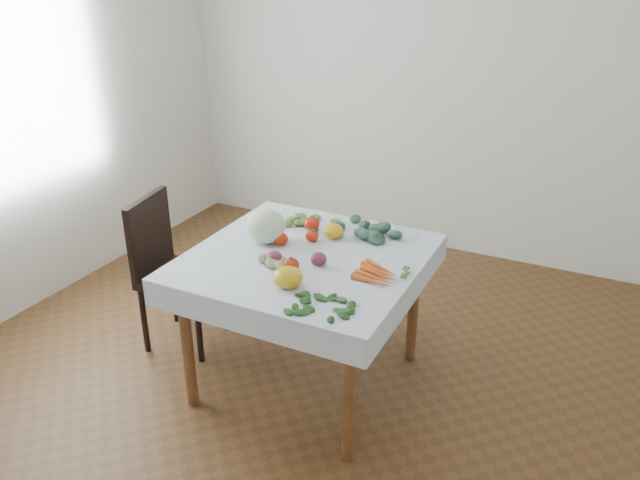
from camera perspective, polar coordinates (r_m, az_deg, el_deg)
The scene contains 20 objects.
ground at distance 3.51m, azimuth -1.17°, elevation -12.58°, with size 4.00×4.00×0.00m, color brown.
back_wall at distance 4.72m, azimuth 10.35°, elevation 14.83°, with size 4.00×0.04×2.70m, color silver.
left_wall at distance 4.20m, azimuth -26.89°, elevation 11.45°, with size 0.04×4.00×2.70m, color silver.
table at distance 3.16m, azimuth -1.27°, elevation -3.08°, with size 1.00×1.00×0.75m.
tablecloth at distance 3.11m, azimuth -1.29°, elevation -1.45°, with size 1.12×1.12×0.01m, color white.
chair at distance 3.69m, azimuth -13.73°, elevation -1.94°, with size 0.47×0.47×0.90m.
cabbage at distance 3.23m, azimuth -4.95°, elevation 1.30°, with size 0.20×0.20×0.18m, color beige.
tomato_a at distance 3.21m, azimuth -3.63°, elevation 0.10°, with size 0.08×0.08×0.07m, color #B9250C.
tomato_b at distance 3.38m, azimuth -0.75°, elevation 1.51°, with size 0.09×0.09×0.07m, color #B9250C.
tomato_c at distance 2.94m, azimuth -2.66°, elevation -2.28°, with size 0.08×0.08×0.07m, color #B9250C.
tomato_d at distance 3.25m, azimuth -0.73°, elevation 0.37°, with size 0.07×0.07×0.06m, color #B9250C.
heirloom_back at distance 3.29m, azimuth 1.23°, elevation 0.82°, with size 0.11×0.11×0.08m, color gold.
heirloom_front at distance 2.80m, azimuth -2.95°, elevation -3.42°, with size 0.14×0.14×0.09m, color gold.
onion_a at distance 3.01m, azimuth -4.23°, elevation -1.65°, with size 0.08×0.08×0.07m, color #571938.
onion_b at distance 3.00m, azimuth -0.13°, elevation -1.76°, with size 0.08×0.08×0.07m, color #571938.
tomatillo_cluster at distance 3.01m, azimuth -4.26°, elevation -1.95°, with size 0.15×0.11×0.05m.
carrot_bunch at distance 2.90m, azimuth 5.33°, elevation -3.18°, with size 0.22×0.23×0.03m.
kale_bunch at distance 3.34m, azimuth 4.13°, elevation 0.87°, with size 0.34×0.32×0.05m.
basil_bunch at distance 2.66m, azimuth 0.06°, elevation -6.06°, with size 0.28×0.21×0.01m.
dill_bunch at distance 3.46m, azimuth -0.81°, elevation 1.63°, with size 0.23×0.22×0.03m.
Camera 1 is at (1.31, -2.47, 2.12)m, focal length 35.00 mm.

